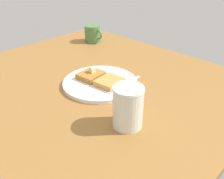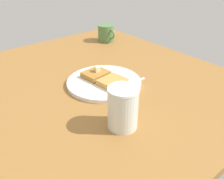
% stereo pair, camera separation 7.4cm
% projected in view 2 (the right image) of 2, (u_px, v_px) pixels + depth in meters
% --- Properties ---
extents(table_surface, '(1.01, 1.01, 0.02)m').
position_uv_depth(table_surface, '(84.00, 88.00, 0.87)').
color(table_surface, olive).
rests_on(table_surface, ground).
extents(plate, '(0.26, 0.26, 0.01)m').
position_uv_depth(plate, '(104.00, 82.00, 0.87)').
color(plate, white).
rests_on(plate, table_surface).
extents(toast_slice_left, '(0.08, 0.09, 0.02)m').
position_uv_depth(toast_slice_left, '(96.00, 75.00, 0.88)').
color(toast_slice_left, '#A76F2D').
rests_on(toast_slice_left, plate).
extents(toast_slice_middle, '(0.08, 0.09, 0.02)m').
position_uv_depth(toast_slice_middle, '(112.00, 82.00, 0.83)').
color(toast_slice_middle, '#CA8F43').
rests_on(toast_slice_middle, plate).
extents(butter_pat_primary, '(0.02, 0.02, 0.02)m').
position_uv_depth(butter_pat_primary, '(97.00, 69.00, 0.88)').
color(butter_pat_primary, beige).
rests_on(butter_pat_primary, toast_slice_left).
extents(fork, '(0.02, 0.16, 0.00)m').
position_uv_depth(fork, '(125.00, 86.00, 0.82)').
color(fork, silver).
rests_on(fork, plate).
extents(syrup_jar, '(0.08, 0.08, 0.12)m').
position_uv_depth(syrup_jar, '(123.00, 110.00, 0.64)').
color(syrup_jar, '#37170C').
rests_on(syrup_jar, table_surface).
extents(coffee_mug, '(0.11, 0.08, 0.08)m').
position_uv_depth(coffee_mug, '(106.00, 33.00, 1.24)').
color(coffee_mug, '#4D7B44').
rests_on(coffee_mug, table_surface).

